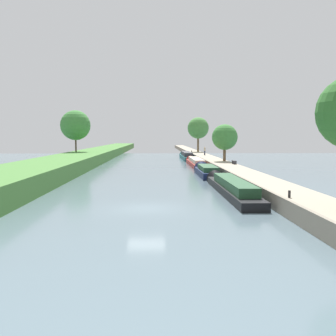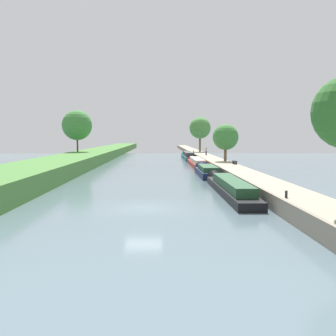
% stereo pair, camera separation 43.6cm
% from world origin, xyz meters
% --- Properties ---
extents(ground_plane, '(160.00, 160.00, 0.00)m').
position_xyz_m(ground_plane, '(0.00, 0.00, 0.00)').
color(ground_plane, slate).
extents(right_towpath, '(3.11, 260.00, 1.05)m').
position_xyz_m(right_towpath, '(10.12, 0.00, 0.52)').
color(right_towpath, '#9E937F').
rests_on(right_towpath, ground_plane).
extents(stone_quay, '(0.25, 260.00, 1.10)m').
position_xyz_m(stone_quay, '(8.43, 0.00, 0.55)').
color(stone_quay, gray).
rests_on(stone_quay, ground_plane).
extents(narrowboat_black, '(1.88, 16.50, 1.91)m').
position_xyz_m(narrowboat_black, '(6.94, 6.48, 0.55)').
color(narrowboat_black, black).
rests_on(narrowboat_black, ground_plane).
extents(narrowboat_navy, '(2.14, 10.48, 2.04)m').
position_xyz_m(narrowboat_navy, '(6.83, 20.96, 0.53)').
color(narrowboat_navy, '#141E42').
rests_on(narrowboat_navy, ground_plane).
extents(narrowboat_red, '(1.82, 16.64, 1.84)m').
position_xyz_m(narrowboat_red, '(7.01, 35.71, 0.54)').
color(narrowboat_red, maroon).
rests_on(narrowboat_red, ground_plane).
extents(narrowboat_teal, '(1.89, 16.98, 2.10)m').
position_xyz_m(narrowboat_teal, '(6.94, 53.65, 0.65)').
color(narrowboat_teal, '#195B60').
rests_on(narrowboat_teal, ground_plane).
extents(tree_rightbank_midnear, '(3.86, 3.86, 5.55)m').
position_xyz_m(tree_rightbank_midnear, '(10.98, 31.41, 4.64)').
color(tree_rightbank_midnear, brown).
rests_on(tree_rightbank_midnear, right_towpath).
extents(tree_rightbank_midfar, '(5.13, 5.13, 8.27)m').
position_xyz_m(tree_rightbank_midfar, '(10.79, 65.68, 6.73)').
color(tree_rightbank_midfar, brown).
rests_on(tree_rightbank_midfar, right_towpath).
extents(tree_leftbank_downstream, '(5.68, 5.68, 7.90)m').
position_xyz_m(tree_leftbank_downstream, '(-14.72, 47.45, 6.87)').
color(tree_leftbank_downstream, '#4C3828').
rests_on(tree_leftbank_downstream, left_grassy_bank).
extents(person_walking, '(0.34, 0.34, 1.66)m').
position_xyz_m(person_walking, '(10.30, 49.28, 1.92)').
color(person_walking, '#282D42').
rests_on(person_walking, right_towpath).
extents(mooring_bollard_near, '(0.16, 0.16, 0.45)m').
position_xyz_m(mooring_bollard_near, '(8.86, -2.27, 1.27)').
color(mooring_bollard_near, black).
rests_on(mooring_bollard_near, right_towpath).
extents(mooring_bollard_far, '(0.16, 0.16, 0.45)m').
position_xyz_m(mooring_bollard_far, '(8.86, 61.56, 1.27)').
color(mooring_bollard_far, black).
rests_on(mooring_bollard_far, right_towpath).
extents(park_bench, '(0.44, 1.50, 0.47)m').
position_xyz_m(park_bench, '(11.22, 25.43, 1.39)').
color(park_bench, '#333338').
rests_on(park_bench, right_towpath).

